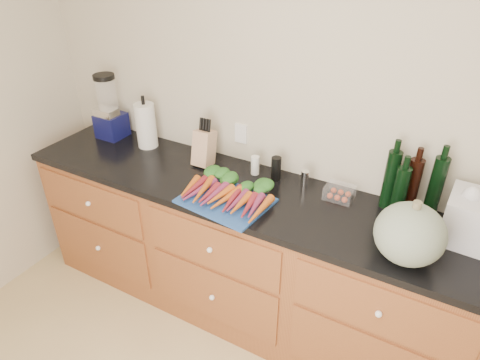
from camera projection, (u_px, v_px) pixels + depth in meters
The scene contains 14 objects.
wall_back at pixel (342, 124), 2.29m from camera, with size 4.10×0.05×2.60m, color beige.
cabinets at pixel (306, 279), 2.48m from camera, with size 3.60×0.64×0.90m.
countertop at pixel (314, 213), 2.24m from camera, with size 3.64×0.62×0.04m, color black.
cutting_board at pixel (226, 201), 2.29m from camera, with size 0.46×0.35×0.01m, color navy.
carrots at pixel (229, 192), 2.31m from camera, with size 0.50×0.34×0.07m.
squash at pixel (410, 234), 1.84m from camera, with size 0.30×0.30×0.27m, color slate.
blender_appliance at pixel (109, 110), 2.89m from camera, with size 0.17×0.17×0.44m.
paper_towel at pixel (146, 126), 2.79m from camera, with size 0.13×0.13×0.29m, color silver.
knife_block at pixel (204, 148), 2.60m from camera, with size 0.11×0.11×0.22m, color tan.
grinder_salt at pixel (255, 165), 2.52m from camera, with size 0.05×0.05×0.11m, color silver.
grinder_pepper at pixel (276, 169), 2.46m from camera, with size 0.06×0.06×0.14m, color black.
canister_chrome at pixel (305, 179), 2.39m from camera, with size 0.05×0.05×0.11m, color white.
tomato_box at pixel (339, 192), 2.31m from camera, with size 0.15×0.12×0.07m, color white.
bottles at pixel (410, 186), 2.13m from camera, with size 0.28×0.14×0.34m.
Camera 1 is at (0.55, -0.48, 2.23)m, focal length 32.00 mm.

